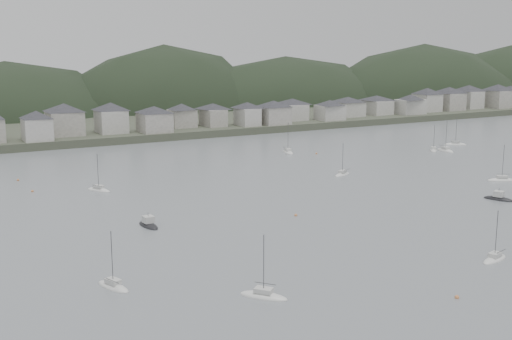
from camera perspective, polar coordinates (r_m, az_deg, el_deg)
ground at (r=107.82m, az=19.84°, el=-9.90°), size 900.00×900.00×0.00m
far_shore_land at (r=370.42m, az=-16.65°, el=5.06°), size 900.00×250.00×3.00m
forested_ridge at (r=348.22m, az=-14.86°, el=2.68°), size 851.55×103.94×102.57m
waterfront_town at (r=281.16m, az=-1.58°, el=5.21°), size 451.48×28.46×12.92m
moored_fleet at (r=152.89m, az=0.13°, el=-3.01°), size 259.11×152.06×13.60m
motor_launch_near at (r=168.18m, az=20.74°, el=-2.39°), size 5.15×7.73×3.75m
motor_launch_far at (r=136.63m, az=-9.54°, el=-4.83°), size 3.36×7.59×3.77m
mooring_buoys at (r=147.30m, az=1.38°, el=-3.57°), size 184.43×135.83×0.70m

